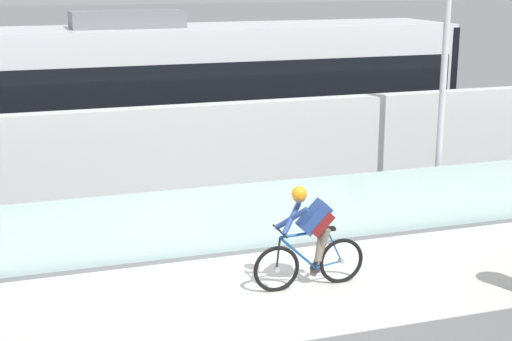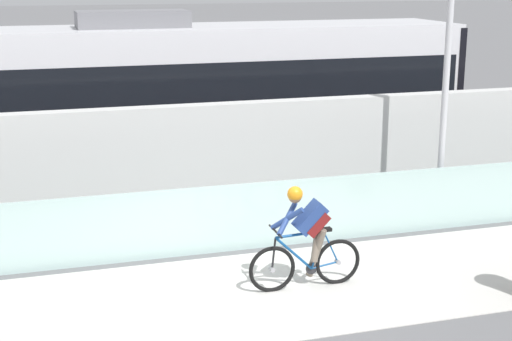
% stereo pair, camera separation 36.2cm
% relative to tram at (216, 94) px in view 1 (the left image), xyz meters
% --- Properties ---
extents(ground_plane, '(200.00, 200.00, 0.00)m').
position_rel_tram_xyz_m(ground_plane, '(-1.21, -6.85, -1.89)').
color(ground_plane, slate).
extents(bike_path_deck, '(32.00, 3.20, 0.01)m').
position_rel_tram_xyz_m(bike_path_deck, '(-1.21, -6.85, -1.89)').
color(bike_path_deck, silver).
rests_on(bike_path_deck, ground).
extents(glass_parapet, '(32.00, 0.05, 1.17)m').
position_rel_tram_xyz_m(glass_parapet, '(-1.21, -5.00, -1.31)').
color(glass_parapet, silver).
rests_on(glass_parapet, ground).
extents(concrete_barrier_wall, '(32.00, 0.36, 2.24)m').
position_rel_tram_xyz_m(concrete_barrier_wall, '(-1.21, -3.20, -0.77)').
color(concrete_barrier_wall, silver).
rests_on(concrete_barrier_wall, ground).
extents(tram_rail_near, '(32.00, 0.08, 0.01)m').
position_rel_tram_xyz_m(tram_rail_near, '(-1.21, -0.72, -1.89)').
color(tram_rail_near, '#595654').
rests_on(tram_rail_near, ground).
extents(tram_rail_far, '(32.00, 0.08, 0.01)m').
position_rel_tram_xyz_m(tram_rail_far, '(-1.21, 0.72, -1.89)').
color(tram_rail_far, '#595654').
rests_on(tram_rail_far, ground).
extents(tram, '(11.06, 2.54, 3.81)m').
position_rel_tram_xyz_m(tram, '(0.00, 0.00, 0.00)').
color(tram, silver).
rests_on(tram, ground).
extents(cyclist_on_bike, '(1.77, 0.58, 1.61)m').
position_rel_tram_xyz_m(cyclist_on_bike, '(-0.44, -6.85, -1.11)').
color(cyclist_on_bike, black).
rests_on(cyclist_on_bike, ground).
extents(lamp_post_antenna, '(0.28, 0.28, 5.20)m').
position_rel_tram_xyz_m(lamp_post_antenna, '(3.02, -4.70, 1.40)').
color(lamp_post_antenna, gray).
rests_on(lamp_post_antenna, ground).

